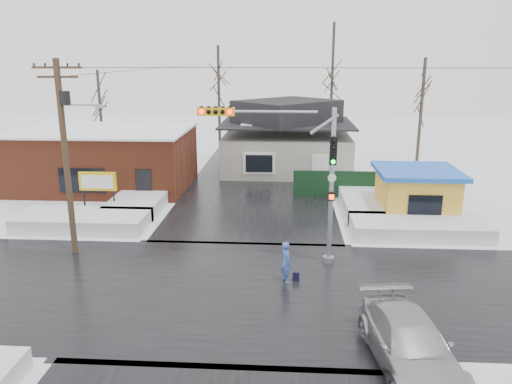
# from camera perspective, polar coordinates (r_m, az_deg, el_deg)

# --- Properties ---
(ground) EXTENTS (120.00, 120.00, 0.00)m
(ground) POSITION_cam_1_polar(r_m,az_deg,el_deg) (20.41, -2.54, -11.13)
(ground) COLOR white
(ground) RESTS_ON ground
(road_ns) EXTENTS (10.00, 120.00, 0.02)m
(road_ns) POSITION_cam_1_polar(r_m,az_deg,el_deg) (20.41, -2.55, -11.11)
(road_ns) COLOR black
(road_ns) RESTS_ON ground
(road_ew) EXTENTS (120.00, 10.00, 0.02)m
(road_ew) POSITION_cam_1_polar(r_m,az_deg,el_deg) (20.41, -2.55, -11.11)
(road_ew) COLOR black
(road_ew) RESTS_ON ground
(snowbank_nw) EXTENTS (7.00, 3.00, 0.80)m
(snowbank_nw) POSITION_cam_1_polar(r_m,az_deg,el_deg) (28.82, -19.14, -3.13)
(snowbank_nw) COLOR white
(snowbank_nw) RESTS_ON ground
(snowbank_ne) EXTENTS (7.00, 3.00, 0.80)m
(snowbank_ne) POSITION_cam_1_polar(r_m,az_deg,el_deg) (27.53, 18.09, -3.89)
(snowbank_ne) COLOR white
(snowbank_ne) RESTS_ON ground
(snowbank_nside_w) EXTENTS (3.00, 8.00, 0.80)m
(snowbank_nside_w) POSITION_cam_1_polar(r_m,az_deg,el_deg) (32.67, -12.60, -0.52)
(snowbank_nside_w) COLOR white
(snowbank_nside_w) RESTS_ON ground
(snowbank_nside_e) EXTENTS (3.00, 8.00, 0.80)m
(snowbank_nside_e) POSITION_cam_1_polar(r_m,az_deg,el_deg) (31.79, 12.43, -0.94)
(snowbank_nside_e) COLOR white
(snowbank_nside_e) RESTS_ON ground
(traffic_signal) EXTENTS (6.05, 0.68, 7.00)m
(traffic_signal) POSITION_cam_1_polar(r_m,az_deg,el_deg) (21.63, 4.58, 3.12)
(traffic_signal) COLOR gray
(traffic_signal) RESTS_ON ground
(utility_pole) EXTENTS (3.15, 0.44, 9.00)m
(utility_pole) POSITION_cam_1_polar(r_m,az_deg,el_deg) (24.18, -20.87, 4.84)
(utility_pole) COLOR #382619
(utility_pole) RESTS_ON ground
(brick_building) EXTENTS (12.20, 8.20, 4.12)m
(brick_building) POSITION_cam_1_polar(r_m,az_deg,el_deg) (37.23, -17.01, 3.75)
(brick_building) COLOR brown
(brick_building) RESTS_ON ground
(marquee_sign) EXTENTS (2.20, 0.21, 2.55)m
(marquee_sign) POSITION_cam_1_polar(r_m,az_deg,el_deg) (30.63, -17.64, 1.03)
(marquee_sign) COLOR black
(marquee_sign) RESTS_ON ground
(house) EXTENTS (10.40, 8.40, 5.76)m
(house) POSITION_cam_1_polar(r_m,az_deg,el_deg) (40.69, 3.51, 6.10)
(house) COLOR #A6A195
(house) RESTS_ON ground
(kiosk) EXTENTS (4.60, 4.60, 2.88)m
(kiosk) POSITION_cam_1_polar(r_m,az_deg,el_deg) (30.12, 17.81, -0.12)
(kiosk) COLOR yellow
(kiosk) RESTS_ON ground
(fence) EXTENTS (8.00, 0.12, 1.80)m
(fence) POSITION_cam_1_polar(r_m,az_deg,el_deg) (33.50, 11.14, 0.84)
(fence) COLOR black
(fence) RESTS_ON ground
(tree_far_left) EXTENTS (3.00, 3.00, 10.00)m
(tree_far_left) POSITION_cam_1_polar(r_m,az_deg,el_deg) (44.60, -4.32, 13.77)
(tree_far_left) COLOR #332821
(tree_far_left) RESTS_ON ground
(tree_far_mid) EXTENTS (3.00, 3.00, 12.00)m
(tree_far_mid) POSITION_cam_1_polar(r_m,az_deg,el_deg) (46.35, 8.82, 15.66)
(tree_far_mid) COLOR #332821
(tree_far_mid) RESTS_ON ground
(tree_far_right) EXTENTS (3.00, 3.00, 9.00)m
(tree_far_right) POSITION_cam_1_polar(r_m,az_deg,el_deg) (39.51, 18.59, 11.70)
(tree_far_right) COLOR #332821
(tree_far_right) RESTS_ON ground
(tree_far_west) EXTENTS (3.00, 3.00, 8.00)m
(tree_far_west) POSITION_cam_1_polar(r_m,az_deg,el_deg) (45.20, -17.54, 11.12)
(tree_far_west) COLOR #332821
(tree_far_west) RESTS_ON ground
(pedestrian) EXTENTS (0.63, 0.75, 1.74)m
(pedestrian) POSITION_cam_1_polar(r_m,az_deg,el_deg) (20.77, 3.47, -8.02)
(pedestrian) COLOR #415EB8
(pedestrian) RESTS_ON ground
(car) EXTENTS (2.80, 5.49, 1.53)m
(car) POSITION_cam_1_polar(r_m,az_deg,el_deg) (16.23, 17.17, -16.27)
(car) COLOR #A8ACAF
(car) RESTS_ON ground
(shopping_bag) EXTENTS (0.29, 0.15, 0.35)m
(shopping_bag) POSITION_cam_1_polar(r_m,az_deg,el_deg) (21.16, 4.59, -9.64)
(shopping_bag) COLOR black
(shopping_bag) RESTS_ON ground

